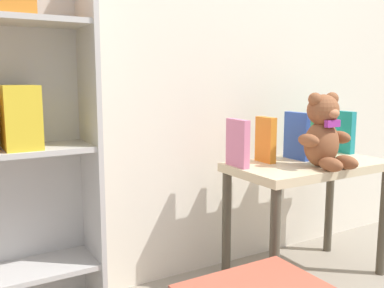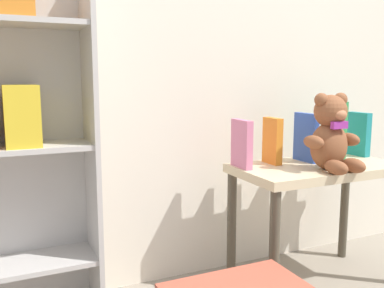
{
  "view_description": "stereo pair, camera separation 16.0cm",
  "coord_description": "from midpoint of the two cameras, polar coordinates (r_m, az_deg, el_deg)",
  "views": [
    {
      "loc": [
        -1.16,
        -0.37,
        0.89
      ],
      "look_at": [
        -0.35,
        0.99,
        0.65
      ],
      "focal_mm": 40.0,
      "sensor_mm": 36.0,
      "label": 1
    },
    {
      "loc": [
        -1.02,
        -0.45,
        0.89
      ],
      "look_at": [
        -0.35,
        0.99,
        0.65
      ],
      "focal_mm": 40.0,
      "sensor_mm": 36.0,
      "label": 2
    }
  ],
  "objects": [
    {
      "name": "display_table",
      "position": [
        1.93,
        18.58,
        -5.1
      ],
      "size": [
        0.71,
        0.37,
        0.53
      ],
      "color": "beige",
      "rests_on": "ground_plane"
    },
    {
      "name": "teddy_bear",
      "position": [
        1.8,
        20.53,
        1.09
      ],
      "size": [
        0.23,
        0.21,
        0.31
      ],
      "color": "brown",
      "rests_on": "display_table"
    },
    {
      "name": "book_standing_pink",
      "position": [
        1.76,
        9.25,
        0.01
      ],
      "size": [
        0.03,
        0.14,
        0.2
      ],
      "primitive_type": "cube",
      "rotation": [
        0.0,
        0.0,
        -0.04
      ],
      "color": "#D17093",
      "rests_on": "display_table"
    },
    {
      "name": "book_standing_orange",
      "position": [
        1.86,
        13.11,
        0.4
      ],
      "size": [
        0.03,
        0.11,
        0.2
      ],
      "primitive_type": "cube",
      "rotation": [
        0.0,
        0.0,
        -0.02
      ],
      "color": "orange",
      "rests_on": "display_table"
    },
    {
      "name": "book_standing_blue",
      "position": [
        1.95,
        17.24,
        0.82
      ],
      "size": [
        0.03,
        0.14,
        0.21
      ],
      "primitive_type": "cube",
      "rotation": [
        0.0,
        0.0,
        0.02
      ],
      "color": "#2D51B7",
      "rests_on": "display_table"
    },
    {
      "name": "book_standing_green",
      "position": [
        2.06,
        20.63,
        1.74
      ],
      "size": [
        0.03,
        0.13,
        0.26
      ],
      "primitive_type": "cube",
      "rotation": [
        0.0,
        0.0,
        -0.03
      ],
      "color": "#33934C",
      "rests_on": "display_table"
    },
    {
      "name": "book_standing_teal",
      "position": [
        2.19,
        23.34,
        1.21
      ],
      "size": [
        0.03,
        0.12,
        0.2
      ],
      "primitive_type": "cube",
      "rotation": [
        0.0,
        0.0,
        0.0
      ],
      "color": "teal",
      "rests_on": "display_table"
    }
  ]
}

